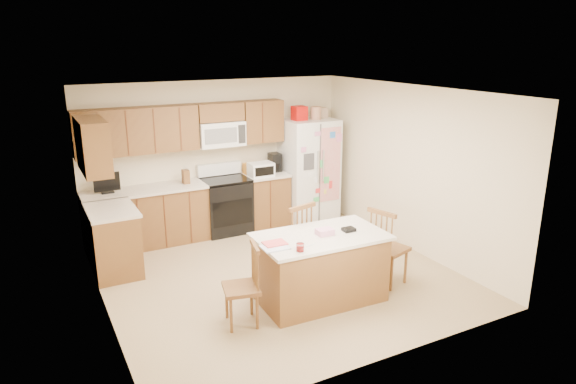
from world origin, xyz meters
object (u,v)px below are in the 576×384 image
stove (226,204)px  windsor_chair_right (387,248)px  windsor_chair_back (294,243)px  island (320,267)px  refrigerator (309,169)px  windsor_chair_left (243,287)px

stove → windsor_chair_right: bearing=-67.7°
stove → windsor_chair_back: bearing=-86.1°
stove → island: stove is taller
stove → refrigerator: 1.63m
stove → windsor_chair_right: (1.16, -2.82, 0.02)m
island → windsor_chair_back: windsor_chair_back is taller
refrigerator → windsor_chair_left: size_ratio=2.15×
island → windsor_chair_right: size_ratio=1.54×
island → windsor_chair_back: size_ratio=1.50×
island → windsor_chair_back: 0.68m
stove → island: bearing=-86.9°
windsor_chair_left → windsor_chair_back: windsor_chair_back is taller
stove → island: size_ratio=0.70×
windsor_chair_left → windsor_chair_right: bearing=1.6°
windsor_chair_back → refrigerator: bearing=55.4°
windsor_chair_left → windsor_chair_back: size_ratio=0.88×
stove → refrigerator: bearing=-2.3°
windsor_chair_left → windsor_chair_right: size_ratio=0.91×
island → windsor_chair_right: 1.01m
stove → windsor_chair_left: stove is taller
refrigerator → windsor_chair_left: refrigerator is taller
refrigerator → windsor_chair_back: refrigerator is taller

